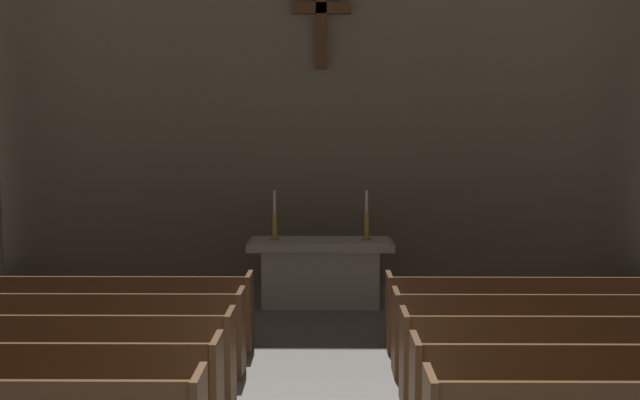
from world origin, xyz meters
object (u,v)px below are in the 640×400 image
(pew_right_row_4, at_px, (557,333))
(candlestick_left, at_px, (275,224))
(pew_left_row_5, at_px, (105,311))
(candlestick_right, at_px, (367,224))
(pew_right_row_5, at_px, (534,312))
(altar, at_px, (321,271))
(pew_left_row_2, at_px, (12,390))
(pew_right_row_3, at_px, (586,359))
(pew_left_row_3, at_px, (50,358))
(pew_left_row_4, at_px, (81,332))
(pew_right_row_2, at_px, (622,392))

(pew_right_row_4, height_order, candlestick_left, candlestick_left)
(pew_left_row_5, relative_size, candlestick_right, 4.79)
(pew_right_row_5, xyz_separation_m, altar, (-2.64, 2.42, 0.06))
(pew_right_row_5, distance_m, candlestick_left, 4.20)
(pew_left_row_2, relative_size, pew_right_row_5, 1.00)
(candlestick_right, bearing_deg, pew_right_row_4, -60.16)
(pew_left_row_5, bearing_deg, pew_right_row_3, -20.02)
(pew_left_row_2, height_order, pew_right_row_5, same)
(pew_left_row_2, bearing_deg, pew_right_row_4, 20.02)
(pew_left_row_2, distance_m, pew_left_row_3, 0.96)
(pew_left_row_4, height_order, pew_right_row_3, same)
(pew_right_row_2, bearing_deg, pew_right_row_3, 90.00)
(pew_left_row_3, xyz_separation_m, pew_right_row_3, (5.28, 0.00, 0.00))
(pew_left_row_3, bearing_deg, altar, 58.71)
(pew_left_row_2, distance_m, pew_right_row_4, 5.62)
(candlestick_left, bearing_deg, pew_right_row_3, -52.45)
(pew_left_row_4, height_order, candlestick_left, candlestick_left)
(pew_left_row_2, xyz_separation_m, pew_right_row_4, (5.28, 1.92, 0.00))
(candlestick_left, bearing_deg, pew_right_row_2, -57.81)
(pew_right_row_3, bearing_deg, pew_left_row_2, -169.68)
(pew_left_row_3, bearing_deg, pew_left_row_2, -90.00)
(pew_left_row_3, xyz_separation_m, pew_right_row_2, (5.28, -0.96, 0.00))
(pew_left_row_2, bearing_deg, pew_left_row_3, 90.00)
(pew_left_row_3, height_order, pew_left_row_5, same)
(pew_right_row_4, relative_size, altar, 1.65)
(pew_right_row_4, xyz_separation_m, pew_right_row_5, (0.00, 0.96, 0.00))
(pew_left_row_2, height_order, pew_right_row_3, same)
(pew_left_row_5, height_order, pew_right_row_5, same)
(pew_right_row_3, height_order, altar, altar)
(pew_left_row_5, relative_size, pew_right_row_5, 1.00)
(pew_left_row_2, xyz_separation_m, pew_right_row_3, (5.28, 0.96, 0.00))
(pew_left_row_5, height_order, altar, altar)
(candlestick_left, relative_size, candlestick_right, 1.00)
(pew_right_row_5, bearing_deg, pew_left_row_2, -151.35)
(pew_left_row_3, xyz_separation_m, altar, (2.64, 4.34, 0.06))
(pew_left_row_3, relative_size, pew_right_row_5, 1.00)
(candlestick_right, bearing_deg, pew_left_row_5, -144.06)
(pew_left_row_3, height_order, candlestick_left, candlestick_left)
(pew_left_row_3, xyz_separation_m, candlestick_right, (3.34, 4.34, 0.78))
(pew_left_row_5, height_order, candlestick_right, candlestick_right)
(pew_right_row_4, xyz_separation_m, candlestick_right, (-1.94, 3.38, 0.78))
(pew_right_row_4, height_order, candlestick_right, candlestick_right)
(pew_left_row_2, height_order, pew_left_row_3, same)
(candlestick_left, bearing_deg, pew_left_row_2, -110.08)
(pew_right_row_5, distance_m, candlestick_right, 3.20)
(pew_left_row_5, relative_size, altar, 1.65)
(pew_left_row_4, height_order, pew_left_row_5, same)
(pew_left_row_2, bearing_deg, candlestick_left, 69.92)
(pew_left_row_3, relative_size, pew_right_row_2, 1.00)
(pew_left_row_2, distance_m, pew_left_row_5, 2.89)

